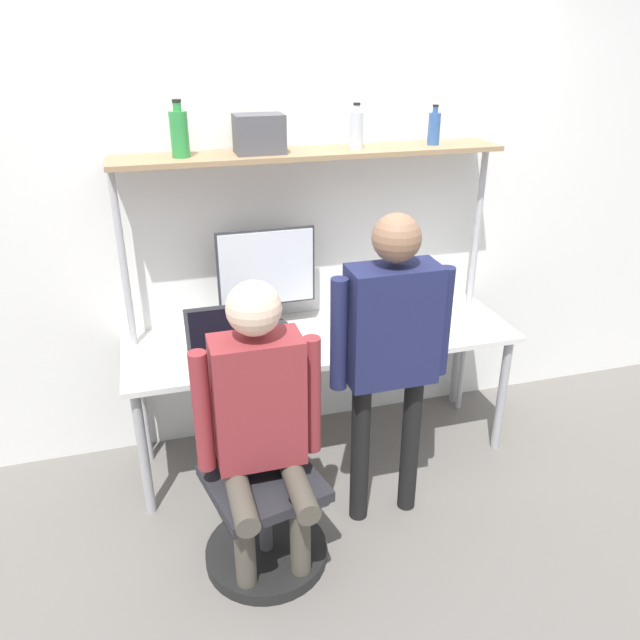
# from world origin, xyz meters

# --- Properties ---
(ground_plane) EXTENTS (12.00, 12.00, 0.00)m
(ground_plane) POSITION_xyz_m (0.00, 0.00, 0.00)
(ground_plane) COLOR slate
(wall_back) EXTENTS (8.00, 0.06, 2.70)m
(wall_back) POSITION_xyz_m (0.00, 0.70, 1.35)
(wall_back) COLOR white
(wall_back) RESTS_ON ground_plane
(desk) EXTENTS (2.09, 0.65, 0.74)m
(desk) POSITION_xyz_m (0.00, 0.35, 0.67)
(desk) COLOR silver
(desk) RESTS_ON ground_plane
(shelf_unit) EXTENTS (1.98, 0.29, 1.68)m
(shelf_unit) POSITION_xyz_m (0.00, 0.52, 1.48)
(shelf_unit) COLOR #997A56
(shelf_unit) RESTS_ON ground_plane
(monitor) EXTENTS (0.52, 0.22, 0.56)m
(monitor) POSITION_xyz_m (-0.25, 0.52, 1.05)
(monitor) COLOR #333338
(monitor) RESTS_ON desk
(laptop) EXTENTS (0.32, 0.26, 0.25)m
(laptop) POSITION_xyz_m (-0.56, 0.24, 0.81)
(laptop) COLOR #333338
(laptop) RESTS_ON desk
(cell_phone) EXTENTS (0.07, 0.15, 0.01)m
(cell_phone) POSITION_xyz_m (-0.31, 0.21, 0.74)
(cell_phone) COLOR #264C8C
(cell_phone) RESTS_ON desk
(office_chair) EXTENTS (0.56, 0.56, 0.91)m
(office_chair) POSITION_xyz_m (-0.49, -0.35, 0.28)
(office_chair) COLOR black
(office_chair) RESTS_ON ground_plane
(person_seated) EXTENTS (0.54, 0.47, 1.36)m
(person_seated) POSITION_xyz_m (-0.48, -0.39, 0.80)
(person_seated) COLOR #4C473D
(person_seated) RESTS_ON ground_plane
(person_standing) EXTENTS (0.57, 0.21, 1.55)m
(person_standing) POSITION_xyz_m (0.15, -0.24, 0.98)
(person_standing) COLOR black
(person_standing) RESTS_ON ground_plane
(bottle_clear) EXTENTS (0.07, 0.07, 0.22)m
(bottle_clear) POSITION_xyz_m (0.23, 0.52, 1.78)
(bottle_clear) COLOR silver
(bottle_clear) RESTS_ON shelf_unit
(bottle_green) EXTENTS (0.09, 0.09, 0.26)m
(bottle_green) POSITION_xyz_m (-0.64, 0.52, 1.79)
(bottle_green) COLOR #2D8C3F
(bottle_green) RESTS_ON shelf_unit
(bottle_blue) EXTENTS (0.06, 0.06, 0.20)m
(bottle_blue) POSITION_xyz_m (0.65, 0.52, 1.77)
(bottle_blue) COLOR #335999
(bottle_blue) RESTS_ON shelf_unit
(storage_box) EXTENTS (0.24, 0.17, 0.18)m
(storage_box) POSITION_xyz_m (-0.27, 0.52, 1.77)
(storage_box) COLOR #4C4C51
(storage_box) RESTS_ON shelf_unit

